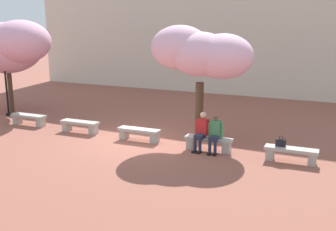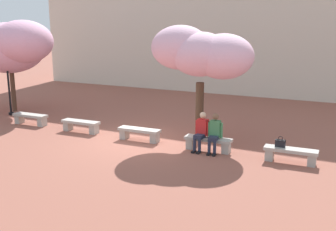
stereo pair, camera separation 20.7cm
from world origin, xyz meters
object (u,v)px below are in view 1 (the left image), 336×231
object	(u,v)px
stone_bench_center	(139,133)
stone_bench_near_east	(209,142)
stone_bench_west_end	(29,118)
lamp_post_with_banner	(4,63)
cherry_tree_main	(202,53)
cherry_tree_secondary	(6,47)
person_seated_left	(202,130)
stone_bench_near_west	(80,125)
person_seated_right	(215,131)
handbag	(281,142)
stone_bench_east_end	(291,153)

from	to	relation	value
stone_bench_center	stone_bench_near_east	world-z (taller)	same
stone_bench_west_end	lamp_post_with_banner	xyz separation A→B (m)	(-2.21, 0.97, 2.12)
cherry_tree_main	stone_bench_near_east	bearing A→B (deg)	-58.34
cherry_tree_main	cherry_tree_secondary	bearing A→B (deg)	177.67
stone_bench_center	lamp_post_with_banner	world-z (taller)	lamp_post_with_banner
person_seated_left	cherry_tree_main	world-z (taller)	cherry_tree_main
stone_bench_center	cherry_tree_main	distance (m)	3.62
stone_bench_near_west	person_seated_right	size ratio (longest dim) A/B	1.24
cherry_tree_secondary	lamp_post_with_banner	distance (m)	1.19
stone_bench_near_west	stone_bench_near_east	world-z (taller)	same
handbag	stone_bench_near_west	bearing A→B (deg)	-179.79
stone_bench_center	cherry_tree_secondary	bearing A→B (deg)	168.15
lamp_post_with_banner	cherry_tree_secondary	bearing A→B (deg)	129.64
person_seated_left	person_seated_right	bearing A→B (deg)	0.02
cherry_tree_secondary	lamp_post_with_banner	xyz separation A→B (m)	(0.62, -0.74, -0.70)
person_seated_right	person_seated_left	bearing A→B (deg)	-179.98
stone_bench_center	cherry_tree_main	bearing A→B (deg)	35.04
stone_bench_west_end	stone_bench_east_end	xyz separation A→B (m)	(10.64, 0.00, 0.00)
stone_bench_west_end	handbag	bearing A→B (deg)	0.16
stone_bench_west_end	person_seated_right	bearing A→B (deg)	-0.37
stone_bench_center	person_seated_left	bearing A→B (deg)	-1.26
cherry_tree_secondary	stone_bench_near_east	bearing A→B (deg)	-8.99
stone_bench_center	stone_bench_west_end	bearing A→B (deg)	180.00
stone_bench_center	person_seated_left	xyz separation A→B (m)	(2.43, -0.05, 0.40)
person_seated_left	cherry_tree_secondary	xyz separation A→B (m)	(-10.57, 1.76, 2.42)
stone_bench_center	person_seated_right	bearing A→B (deg)	-1.05
stone_bench_near_west	stone_bench_east_end	world-z (taller)	same
person_seated_left	cherry_tree_secondary	bearing A→B (deg)	170.54
stone_bench_near_east	cherry_tree_secondary	world-z (taller)	cherry_tree_secondary
person_seated_right	cherry_tree_secondary	world-z (taller)	cherry_tree_secondary
person_seated_left	lamp_post_with_banner	bearing A→B (deg)	174.16
stone_bench_near_east	stone_bench_near_west	bearing A→B (deg)	180.00
stone_bench_center	stone_bench_near_east	size ratio (longest dim) A/B	1.00
stone_bench_west_end	cherry_tree_main	world-z (taller)	cherry_tree_main
stone_bench_center	person_seated_right	xyz separation A→B (m)	(2.89, -0.05, 0.40)
stone_bench_west_end	cherry_tree_secondary	distance (m)	4.34
person_seated_right	handbag	bearing A→B (deg)	2.21
lamp_post_with_banner	stone_bench_west_end	bearing A→B (deg)	-23.66
stone_bench_east_end	cherry_tree_secondary	world-z (taller)	cherry_tree_secondary
stone_bench_west_end	person_seated_right	xyz separation A→B (m)	(8.21, -0.05, 0.40)
lamp_post_with_banner	stone_bench_east_end	bearing A→B (deg)	-4.30
stone_bench_east_end	person_seated_right	bearing A→B (deg)	-178.75
stone_bench_west_end	stone_bench_near_east	bearing A→B (deg)	0.00
stone_bench_near_west	stone_bench_west_end	bearing A→B (deg)	180.00
stone_bench_near_west	cherry_tree_secondary	bearing A→B (deg)	162.69
stone_bench_near_west	stone_bench_center	bearing A→B (deg)	0.00
cherry_tree_main	stone_bench_center	bearing A→B (deg)	-144.96
stone_bench_near_east	cherry_tree_secondary	distance (m)	11.29
person_seated_right	cherry_tree_main	distance (m)	2.96
stone_bench_west_end	stone_bench_center	world-z (taller)	same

